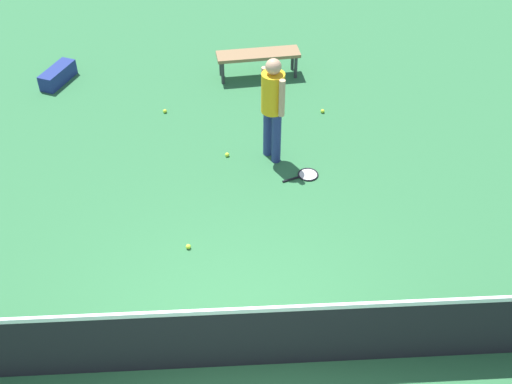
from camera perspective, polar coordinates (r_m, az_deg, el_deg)
ground_plane at (r=7.30m, az=-1.98°, el=-15.20°), size 40.00×40.00×0.00m
court_net at (r=6.89m, az=-2.07°, el=-12.85°), size 10.09×0.09×1.07m
player_near_side at (r=9.36m, az=1.50°, el=8.07°), size 0.47×0.49×1.70m
tennis_racket_near_player at (r=9.59m, az=4.53°, el=1.53°), size 0.61×0.41×0.03m
tennis_ball_near_player at (r=11.03m, az=-8.14°, el=7.17°), size 0.07×0.07×0.07m
tennis_ball_by_net at (r=10.98m, az=5.97°, el=7.21°), size 0.07×0.07×0.07m
tennis_ball_midcourt at (r=8.46m, az=-6.07°, el=-4.88°), size 0.07×0.07×0.07m
tennis_ball_baseline at (r=9.93m, az=-2.60°, el=3.36°), size 0.07×0.07×0.07m
courtside_bench at (r=11.77m, az=0.20°, el=12.06°), size 1.53×0.55×0.48m
equipment_bag at (r=12.29m, az=-17.19°, el=10.02°), size 0.58×0.84×0.28m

